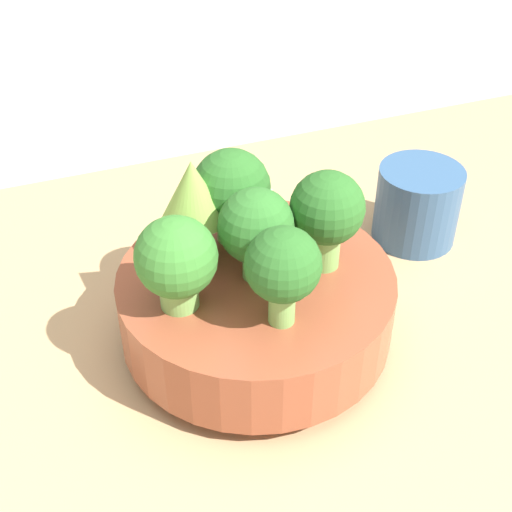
% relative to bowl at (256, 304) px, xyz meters
% --- Properties ---
extents(ground_plane, '(6.00, 6.00, 0.00)m').
position_rel_bowl_xyz_m(ground_plane, '(0.04, 0.02, -0.07)').
color(ground_plane, '#ADA89E').
extents(table, '(1.16, 0.70, 0.03)m').
position_rel_bowl_xyz_m(table, '(0.04, 0.02, -0.06)').
color(table, tan).
rests_on(table, ground_plane).
extents(bowl, '(0.23, 0.23, 0.07)m').
position_rel_bowl_xyz_m(bowl, '(0.00, 0.00, 0.00)').
color(bowl, brown).
rests_on(bowl, table).
extents(broccoli_floret_back, '(0.06, 0.06, 0.08)m').
position_rel_bowl_xyz_m(broccoli_floret_back, '(0.00, 0.06, 0.08)').
color(broccoli_floret_back, '#7AB256').
rests_on(broccoli_floret_back, bowl).
extents(broccoli_floret_center, '(0.06, 0.06, 0.08)m').
position_rel_bowl_xyz_m(broccoli_floret_center, '(0.00, 0.00, 0.08)').
color(broccoli_floret_center, '#6BA34C').
rests_on(broccoli_floret_center, bowl).
extents(romanesco_piece_near, '(0.05, 0.05, 0.09)m').
position_rel_bowl_xyz_m(romanesco_piece_near, '(0.04, -0.04, 0.09)').
color(romanesco_piece_near, '#6BA34C').
rests_on(romanesco_piece_near, bowl).
extents(broccoli_floret_right, '(0.06, 0.06, 0.08)m').
position_rel_bowl_xyz_m(broccoli_floret_right, '(0.07, 0.01, 0.07)').
color(broccoli_floret_right, '#7AB256').
rests_on(broccoli_floret_right, bowl).
extents(broccoli_floret_front, '(0.07, 0.07, 0.08)m').
position_rel_bowl_xyz_m(broccoli_floret_front, '(0.00, -0.05, 0.08)').
color(broccoli_floret_front, '#6BA34C').
rests_on(broccoli_floret_front, bowl).
extents(broccoli_floret_left, '(0.06, 0.06, 0.09)m').
position_rel_bowl_xyz_m(broccoli_floret_left, '(-0.06, 0.01, 0.08)').
color(broccoli_floret_left, '#7AB256').
rests_on(broccoli_floret_left, bowl).
extents(cup, '(0.08, 0.08, 0.08)m').
position_rel_bowl_xyz_m(cup, '(-0.21, -0.08, -0.00)').
color(cup, '#33567F').
rests_on(cup, table).
extents(fork, '(0.15, 0.09, 0.01)m').
position_rel_bowl_xyz_m(fork, '(-0.02, -0.18, -0.04)').
color(fork, silver).
rests_on(fork, table).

